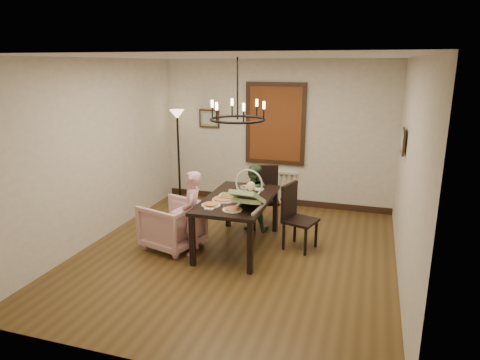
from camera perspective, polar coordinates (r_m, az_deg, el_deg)
The scene contains 17 objects.
room_shell at distance 6.27m, azimuth 0.42°, elevation 3.19°, with size 4.51×5.00×2.81m.
dining_table at distance 6.37m, azimuth -0.31°, elevation -3.14°, with size 0.96×1.68×0.78m.
chair_far at distance 7.26m, azimuth 3.37°, elevation -2.32°, with size 0.46×0.46×1.04m, color black, non-canonical shape.
chair_right at distance 6.46m, azimuth 8.10°, elevation -4.92°, with size 0.44×0.44×1.00m, color black, non-canonical shape.
armchair at distance 6.58m, azimuth -9.03°, elevation -5.89°, with size 0.77×0.79×0.72m, color beige.
elderly_woman at distance 6.29m, azimuth -6.38°, elevation -5.29°, with size 0.37×0.25×1.03m, color #E4A1AC.
seated_man at distance 7.12m, azimuth 1.72°, elevation -3.10°, with size 0.46×0.36×0.94m, color #375D38.
baby_bouncer at distance 5.83m, azimuth 1.04°, elevation -2.08°, with size 0.42×0.58×0.38m, color #A6CB8C, non-canonical shape.
salad_bowl at distance 6.31m, azimuth -1.67°, elevation -2.19°, with size 0.30×0.30×0.07m, color white.
pizza_platter at distance 6.22m, azimuth -2.22°, elevation -2.59°, with size 0.33×0.33×0.04m, color tan.
drinking_glass at distance 6.46m, azimuth 0.40°, elevation -1.47°, with size 0.07×0.07×0.13m, color silver.
window_blinds at distance 8.23m, azimuth 4.73°, elevation 7.46°, with size 1.00×0.03×1.40m, color brown.
radiator at distance 8.51m, azimuth 4.57°, elevation -0.89°, with size 0.92×0.12×0.62m, color silver, non-canonical shape.
picture_back at distance 8.63m, azimuth -4.11°, elevation 8.17°, with size 0.42×0.03×0.36m, color black.
picture_right at distance 6.50m, azimuth 20.94°, elevation 4.85°, with size 0.42×0.03×0.36m, color black.
floor_lamp at distance 8.68m, azimuth -8.18°, elevation 3.08°, with size 0.30×0.30×1.80m, color black, non-canonical shape.
chandelier at distance 6.09m, azimuth -0.33°, elevation 8.08°, with size 0.80×0.80×0.04m, color black.
Camera 1 is at (1.79, -5.49, 2.72)m, focal length 32.00 mm.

